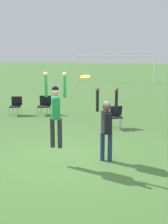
# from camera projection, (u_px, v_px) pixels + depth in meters

# --- Properties ---
(ground_plane) EXTENTS (120.00, 120.00, 0.00)m
(ground_plane) POSITION_uv_depth(u_px,v_px,m) (69.00, 160.00, 8.45)
(ground_plane) COLOR #4C7A38
(person_jumping) EXTENTS (0.60, 0.49, 1.96)m
(person_jumping) POSITION_uv_depth(u_px,v_px,m) (56.00, 109.00, 7.92)
(person_jumping) COLOR #2D2D38
(person_jumping) RESTS_ON ground_plane
(person_defending) EXTENTS (0.60, 0.49, 1.99)m
(person_defending) POSITION_uv_depth(u_px,v_px,m) (106.00, 123.00, 8.20)
(person_defending) COLOR navy
(person_defending) RESTS_ON ground_plane
(frisbee) EXTENTS (0.27, 0.26, 0.07)m
(frisbee) POSITION_uv_depth(u_px,v_px,m) (85.00, 77.00, 7.99)
(frisbee) COLOR yellow
(camping_chair_1) EXTENTS (0.62, 0.67, 0.82)m
(camping_chair_1) POSITION_uv_depth(u_px,v_px,m) (116.00, 115.00, 11.86)
(camping_chair_1) COLOR gray
(camping_chair_1) RESTS_ON ground_plane
(camping_chair_2) EXTENTS (0.66, 0.70, 0.85)m
(camping_chair_2) POSITION_uv_depth(u_px,v_px,m) (45.00, 104.00, 14.32)
(camping_chair_2) COLOR gray
(camping_chair_2) RESTS_ON ground_plane
(camping_chair_3) EXTENTS (0.61, 0.66, 0.83)m
(camping_chair_3) POSITION_uv_depth(u_px,v_px,m) (16.00, 104.00, 14.22)
(camping_chair_3) COLOR gray
(camping_chair_3) RESTS_ON ground_plane
(soccer_goal) EXTENTS (7.10, 0.10, 2.35)m
(soccer_goal) POSITION_uv_depth(u_px,v_px,m) (115.00, 62.00, 28.00)
(soccer_goal) COLOR white
(soccer_goal) RESTS_ON ground_plane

